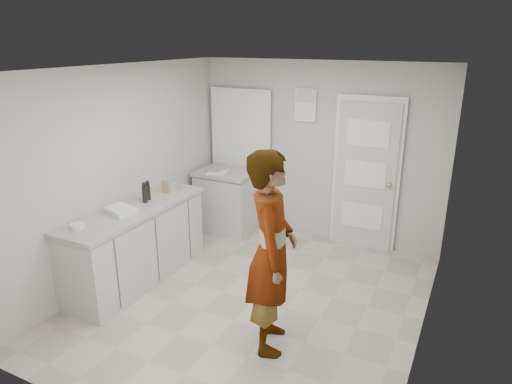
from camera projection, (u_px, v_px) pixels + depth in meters
The scene contains 12 objects.
ground at pixel (254, 300), 5.09m from camera, with size 4.00×4.00×0.00m, color #A19C87.
room_shell at pixel (305, 167), 6.48m from camera, with size 4.00×4.00×4.00m.
main_counter at pixel (137, 247), 5.40m from camera, with size 0.64×1.96×0.93m.
side_counter at pixel (226, 204), 6.79m from camera, with size 0.84×0.61×0.93m.
person at pixel (271, 253), 4.07m from camera, with size 0.69×0.46×1.90m, color silver.
cake_mix_box at pixel (166, 186), 5.71m from camera, with size 0.10×0.04×0.16m, color olive.
spice_jar at pixel (181, 187), 5.81m from camera, with size 0.05×0.05×0.08m, color tan.
oil_cruet_a at pixel (145, 193), 5.36m from camera, with size 0.06×0.06×0.25m.
oil_cruet_b at pixel (148, 191), 5.45m from camera, with size 0.05×0.05×0.24m.
baking_dish at pixel (120, 210), 5.07m from camera, with size 0.39×0.31×0.06m.
egg_bowl at pixel (77, 226), 4.64m from camera, with size 0.14×0.14×0.05m.
papers at pixel (218, 172), 6.62m from camera, with size 0.26×0.33×0.01m, color white.
Camera 1 is at (2.01, -3.95, 2.77)m, focal length 32.00 mm.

